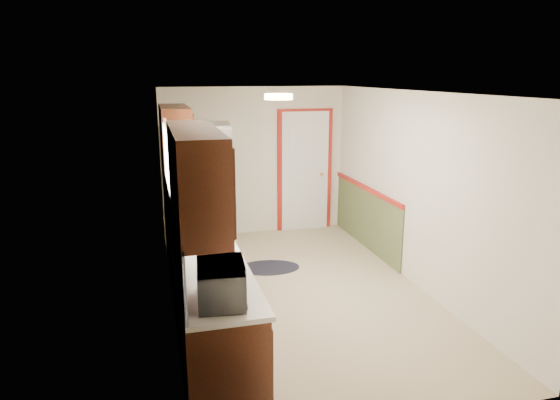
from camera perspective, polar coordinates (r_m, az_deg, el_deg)
room_shell at (r=5.81m, az=2.21°, el=0.33°), size 3.20×5.20×2.52m
kitchen_run at (r=5.42m, az=-9.55°, el=-5.21°), size 0.63×4.00×2.20m
back_wall_trim at (r=8.23m, az=4.31°, el=2.24°), size 1.12×2.30×2.08m
ceiling_fixture at (r=5.37m, az=-0.16°, el=11.72°), size 0.30×0.30×0.06m
microwave at (r=3.77m, az=-6.73°, el=-8.96°), size 0.33×0.54×0.35m
refrigerator at (r=7.36m, az=-8.67°, el=1.21°), size 0.87×0.83×1.91m
rug at (r=6.92m, az=-1.29°, el=-7.72°), size 0.91×0.65×0.01m
cooktop at (r=7.00m, az=-10.57°, el=0.41°), size 0.53×0.64×0.02m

